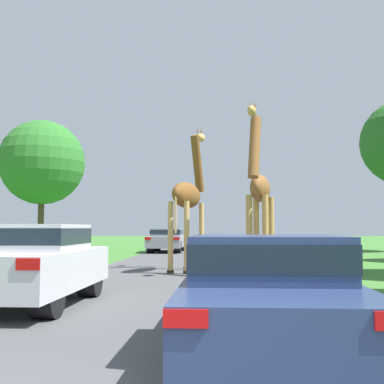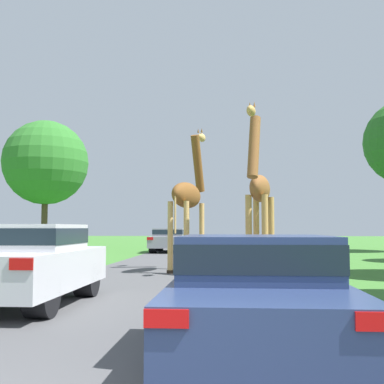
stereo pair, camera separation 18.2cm
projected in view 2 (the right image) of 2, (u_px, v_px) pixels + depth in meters
name	position (u px, v px, depth m)	size (l,w,h in m)	color
road	(216.00, 249.00, 31.75)	(7.43, 120.00, 0.00)	#4C4C4F
giraffe_near_road	(188.00, 197.00, 15.70)	(1.17, 2.87, 4.92)	tan
giraffe_companion	(259.00, 194.00, 14.56)	(1.00, 2.61, 5.00)	tan
car_lead_maroon	(255.00, 289.00, 5.47)	(1.84, 4.13, 1.31)	navy
car_queue_right	(169.00, 239.00, 27.92)	(1.89, 4.45, 1.36)	gray
car_queue_left	(27.00, 262.00, 8.73)	(1.90, 3.99, 1.46)	silver
tree_centre_back	(46.00, 163.00, 33.87)	(5.93, 5.93, 8.95)	#4C3828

